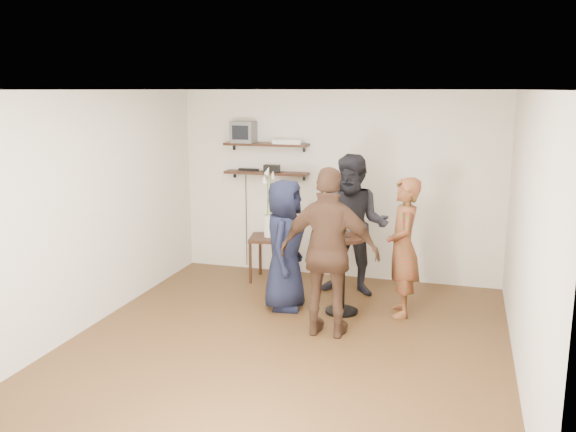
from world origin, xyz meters
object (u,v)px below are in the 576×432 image
(drinks_table, at_px, (342,264))
(dvd_deck, at_px, (289,142))
(side_table, at_px, (269,244))
(person_plaid, at_px, (403,247))
(radio, at_px, (272,168))
(person_navy, at_px, (285,245))
(person_dark, at_px, (354,226))
(person_brown, at_px, (329,253))
(crt_monitor, at_px, (244,132))

(drinks_table, bearing_deg, dvd_deck, 128.44)
(side_table, xyz_separation_m, person_plaid, (1.89, -0.81, 0.29))
(person_plaid, bearing_deg, radio, -132.23)
(person_navy, bearing_deg, person_dark, -46.65)
(dvd_deck, xyz_separation_m, person_plaid, (1.72, -1.17, -1.08))
(drinks_table, bearing_deg, person_brown, -90.44)
(person_brown, bearing_deg, person_plaid, -129.01)
(drinks_table, xyz_separation_m, person_dark, (0.01, 0.70, 0.31))
(person_dark, height_order, person_navy, person_dark)
(radio, relative_size, side_table, 0.35)
(radio, bearing_deg, person_navy, -66.24)
(side_table, bearing_deg, drinks_table, -38.10)
(crt_monitor, xyz_separation_m, radio, (0.41, 0.00, -0.50))
(crt_monitor, relative_size, person_plaid, 0.20)
(drinks_table, bearing_deg, person_dark, 89.18)
(radio, relative_size, drinks_table, 0.24)
(dvd_deck, height_order, person_dark, dvd_deck)
(person_plaid, xyz_separation_m, person_brown, (-0.69, -0.84, 0.10))
(side_table, relative_size, person_plaid, 0.38)
(crt_monitor, distance_m, radio, 0.65)
(person_plaid, distance_m, person_brown, 1.09)
(crt_monitor, xyz_separation_m, drinks_table, (1.69, -1.31, -1.42))
(dvd_deck, distance_m, radio, 0.45)
(dvd_deck, bearing_deg, radio, 180.00)
(person_plaid, bearing_deg, person_brown, -50.99)
(radio, relative_size, person_dark, 0.12)
(radio, height_order, drinks_table, radio)
(person_dark, xyz_separation_m, person_navy, (-0.71, -0.73, -0.12))
(person_dark, bearing_deg, drinks_table, -90.00)
(radio, distance_m, person_plaid, 2.39)
(drinks_table, relative_size, person_brown, 0.51)
(radio, relative_size, person_navy, 0.14)
(drinks_table, bearing_deg, person_navy, -177.52)
(person_brown, bearing_deg, drinks_table, -90.00)
(dvd_deck, height_order, side_table, dvd_deck)
(dvd_deck, distance_m, person_plaid, 2.35)
(side_table, xyz_separation_m, person_navy, (0.52, -0.98, 0.27))
(person_dark, distance_m, person_brown, 1.39)
(person_plaid, height_order, person_dark, person_dark)
(side_table, height_order, person_navy, person_navy)
(drinks_table, height_order, person_brown, person_brown)
(person_brown, bearing_deg, radio, -57.00)
(crt_monitor, height_order, radio, crt_monitor)
(person_plaid, distance_m, person_dark, 0.88)
(radio, relative_size, person_brown, 0.12)
(crt_monitor, xyz_separation_m, side_table, (0.48, -0.36, -1.50))
(crt_monitor, bearing_deg, person_dark, -19.73)
(side_table, height_order, drinks_table, drinks_table)
(person_dark, bearing_deg, crt_monitor, 161.10)
(person_plaid, relative_size, person_brown, 0.89)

